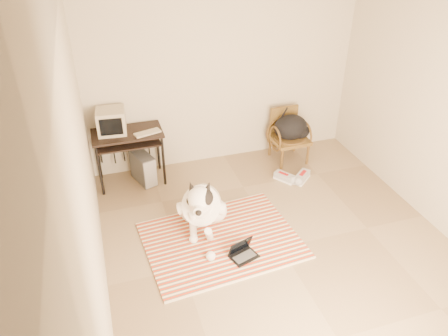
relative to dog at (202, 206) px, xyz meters
name	(u,v)px	position (x,y,z in m)	size (l,w,h in m)	color
floor	(281,247)	(0.79, -0.59, -0.36)	(4.50, 4.50, 0.00)	#8C7556
ceiling	(302,9)	(0.79, -0.59, 2.34)	(4.50, 4.50, 0.00)	silver
wall_back	(224,75)	(0.79, 1.66, 0.99)	(4.50, 4.50, 0.00)	#C1B59E
wall_front	(448,322)	(0.79, -2.84, 0.99)	(4.50, 4.50, 0.00)	#C1B59E
wall_left	(87,180)	(-1.21, -0.59, 0.99)	(4.50, 4.50, 0.00)	#C1B59E
rug	(221,240)	(0.16, -0.27, -0.35)	(1.89, 1.50, 0.02)	red
dog	(202,206)	(0.00, 0.00, 0.00)	(0.66, 1.23, 0.90)	white
laptop	(243,252)	(0.30, -0.61, -0.28)	(0.35, 0.30, 0.21)	black
computer_desk	(128,140)	(-0.69, 1.35, 0.32)	(0.95, 0.53, 0.79)	black
crt_monitor	(111,121)	(-0.87, 1.42, 0.60)	(0.40, 0.39, 0.33)	tan
desk_keyboard	(147,133)	(-0.42, 1.24, 0.45)	(0.36, 0.13, 0.02)	tan
pc_tower	(143,168)	(-0.53, 1.32, -0.14)	(0.33, 0.51, 0.44)	#464649
rattan_chair	(288,135)	(1.72, 1.30, 0.05)	(0.54, 0.53, 0.80)	brown
backpack	(292,128)	(1.75, 1.25, 0.19)	(0.56, 0.43, 0.38)	black
sneaker_left	(284,177)	(1.42, 0.72, -0.31)	(0.28, 0.33, 0.11)	white
sneaker_right	(302,177)	(1.66, 0.64, -0.31)	(0.34, 0.32, 0.12)	white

